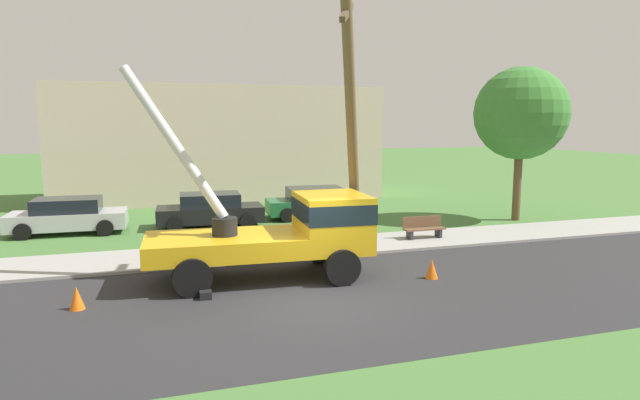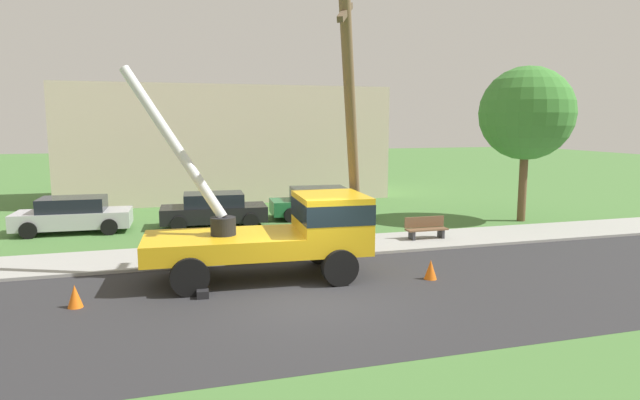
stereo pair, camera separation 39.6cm
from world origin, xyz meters
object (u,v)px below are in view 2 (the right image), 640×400
object	(u,v)px
traffic_cone_behind	(75,296)
roadside_tree_near	(527,114)
parked_sedan_black	(214,210)
traffic_cone_curbside	(341,254)
leaning_utility_pole	(351,125)
utility_truck	(287,228)
park_bench	(426,229)
parked_sedan_silver	(73,215)
traffic_cone_ahead	(431,270)
parked_sedan_green	(319,202)

from	to	relation	value
traffic_cone_behind	roadside_tree_near	xyz separation A→B (m)	(17.56, 6.86, 4.49)
parked_sedan_black	traffic_cone_curbside	bearing A→B (deg)	-65.81
leaning_utility_pole	traffic_cone_curbside	size ratio (longest dim) A/B	15.10
traffic_cone_behind	parked_sedan_black	size ratio (longest dim) A/B	0.12
utility_truck	park_bench	distance (m)	6.84
leaning_utility_pole	parked_sedan_silver	distance (m)	12.54
traffic_cone_ahead	traffic_cone_behind	size ratio (longest dim) A/B	1.00
utility_truck	parked_sedan_black	world-z (taller)	utility_truck
leaning_utility_pole	parked_sedan_black	xyz separation A→B (m)	(-3.43, 7.73, -3.60)
parked_sedan_black	parked_sedan_green	size ratio (longest dim) A/B	0.99
parked_sedan_silver	parked_sedan_green	bearing A→B (deg)	2.66
utility_truck	leaning_utility_pole	size ratio (longest dim) A/B	0.80
traffic_cone_ahead	parked_sedan_silver	distance (m)	14.63
leaning_utility_pole	park_bench	size ratio (longest dim) A/B	5.28
parked_sedan_green	park_bench	world-z (taller)	parked_sedan_green
traffic_cone_ahead	parked_sedan_silver	size ratio (longest dim) A/B	0.13
traffic_cone_ahead	parked_sedan_silver	bearing A→B (deg)	136.90
parked_sedan_silver	park_bench	bearing A→B (deg)	-22.90
traffic_cone_curbside	leaning_utility_pole	bearing A→B (deg)	-70.98
traffic_cone_ahead	park_bench	size ratio (longest dim) A/B	0.35
utility_truck	parked_sedan_silver	xyz separation A→B (m)	(-6.85, 8.54, -0.70)
parked_sedan_green	roadside_tree_near	world-z (taller)	roadside_tree_near
leaning_utility_pole	traffic_cone_behind	world-z (taller)	leaning_utility_pole
utility_truck	park_bench	xyz separation A→B (m)	(6.02, 3.11, -0.95)
parked_sedan_silver	park_bench	distance (m)	13.98
utility_truck	traffic_cone_behind	bearing A→B (deg)	-167.71
traffic_cone_behind	parked_sedan_green	distance (m)	13.65
traffic_cone_curbside	parked_sedan_green	distance (m)	8.18
traffic_cone_ahead	traffic_cone_behind	xyz separation A→B (m)	(-9.30, 0.26, 0.00)
traffic_cone_ahead	parked_sedan_black	xyz separation A→B (m)	(-5.12, 9.74, 0.43)
roadside_tree_near	traffic_cone_ahead	bearing A→B (deg)	-139.26
leaning_utility_pole	parked_sedan_green	distance (m)	9.31
roadside_tree_near	utility_truck	bearing A→B (deg)	-154.89
traffic_cone_ahead	traffic_cone_curbside	size ratio (longest dim) A/B	1.00
parked_sedan_green	traffic_cone_curbside	bearing A→B (deg)	-101.22
traffic_cone_ahead	traffic_cone_curbside	world-z (taller)	same
traffic_cone_behind	parked_sedan_silver	world-z (taller)	parked_sedan_silver
leaning_utility_pole	traffic_cone_curbside	world-z (taller)	leaning_utility_pole
parked_sedan_black	parked_sedan_green	bearing A→B (deg)	8.60
parked_sedan_black	parked_sedan_green	xyz separation A→B (m)	(4.86, 0.74, 0.00)
leaning_utility_pole	parked_sedan_silver	xyz separation A→B (m)	(-8.98, 7.98, -3.60)
traffic_cone_ahead	park_bench	xyz separation A→B (m)	(2.19, 4.56, 0.18)
traffic_cone_curbside	park_bench	world-z (taller)	park_bench
leaning_utility_pole	parked_sedan_silver	world-z (taller)	leaning_utility_pole
traffic_cone_behind	parked_sedan_green	xyz separation A→B (m)	(9.04, 10.22, 0.43)
parked_sedan_black	park_bench	distance (m)	8.97
traffic_cone_ahead	roadside_tree_near	distance (m)	11.79
leaning_utility_pole	parked_sedan_green	size ratio (longest dim) A/B	1.87
leaning_utility_pole	utility_truck	bearing A→B (deg)	-165.11
traffic_cone_behind	leaning_utility_pole	bearing A→B (deg)	13.03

